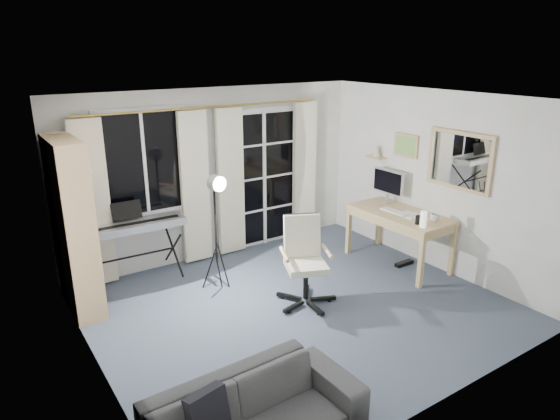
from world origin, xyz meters
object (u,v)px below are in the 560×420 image
object	(u,v)px
studio_light	(217,197)
keyboard_piano	(130,228)
bookshelf	(71,232)
office_chair	(304,252)
sofa	(245,411)
desk	(400,219)
mug	(435,217)
monitor	(388,183)
torchiere_lamp	(82,203)

from	to	relation	value
studio_light	keyboard_piano	bearing A→B (deg)	123.76
bookshelf	office_chair	distance (m)	2.64
sofa	keyboard_piano	bearing A→B (deg)	84.49
bookshelf	keyboard_piano	world-z (taller)	bookshelf
studio_light	office_chair	world-z (taller)	studio_light
office_chair	desk	bearing A→B (deg)	26.35
studio_light	mug	size ratio (longest dim) A/B	12.13
desk	monitor	size ratio (longest dim) A/B	2.61
studio_light	monitor	bearing A→B (deg)	-19.84
office_chair	desk	distance (m)	1.71
keyboard_piano	mug	distance (m)	3.89
studio_light	monitor	size ratio (longest dim) A/B	2.76
bookshelf	keyboard_piano	bearing A→B (deg)	22.47
office_chair	mug	world-z (taller)	office_chair
desk	sofa	bearing A→B (deg)	-153.85
office_chair	desk	world-z (taller)	office_chair
sofa	torchiere_lamp	bearing A→B (deg)	97.46
desk	monitor	world-z (taller)	monitor
mug	sofa	bearing A→B (deg)	-160.18
torchiere_lamp	monitor	distance (m)	4.14
studio_light	sofa	bearing A→B (deg)	-127.58
mug	sofa	world-z (taller)	mug
bookshelf	sofa	size ratio (longest dim) A/B	1.07
keyboard_piano	sofa	xyz separation A→B (m)	(-0.23, -3.25, -0.39)
studio_light	sofa	xyz separation A→B (m)	(-1.07, -2.49, -0.85)
torchiere_lamp	mug	xyz separation A→B (m)	(4.01, -1.37, -0.53)
keyboard_piano	sofa	bearing A→B (deg)	-92.07
desk	office_chair	bearing A→B (deg)	-177.66
keyboard_piano	studio_light	bearing A→B (deg)	-39.90
torchiere_lamp	studio_light	world-z (taller)	torchiere_lamp
office_chair	monitor	bearing A→B (deg)	39.08
desk	monitor	distance (m)	0.62
mug	sofa	size ratio (longest dim) A/B	0.07
monitor	mug	xyz separation A→B (m)	(-0.10, -0.95, -0.23)
torchiere_lamp	sofa	distance (m)	2.87
torchiere_lamp	bookshelf	bearing A→B (deg)	108.93
studio_light	mug	bearing A→B (deg)	-39.84
bookshelf	keyboard_piano	size ratio (longest dim) A/B	1.44
bookshelf	office_chair	bearing A→B (deg)	-28.11
bookshelf	desk	distance (m)	4.18
studio_light	mug	distance (m)	2.82
sofa	studio_light	bearing A→B (deg)	65.32
monitor	studio_light	bearing A→B (deg)	173.49
studio_light	desk	world-z (taller)	studio_light
torchiere_lamp	sofa	world-z (taller)	torchiere_lamp
bookshelf	studio_light	xyz separation A→B (m)	(1.58, -0.45, 0.26)
torchiere_lamp	desk	xyz separation A→B (m)	(3.91, -0.87, -0.69)
sofa	desk	bearing A→B (deg)	25.72
office_chair	sofa	distance (m)	2.47
keyboard_piano	desk	world-z (taller)	keyboard_piano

